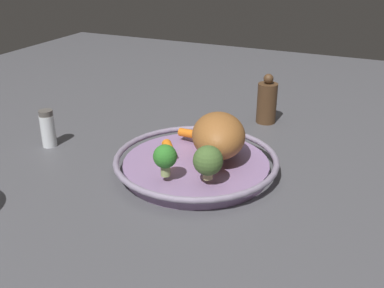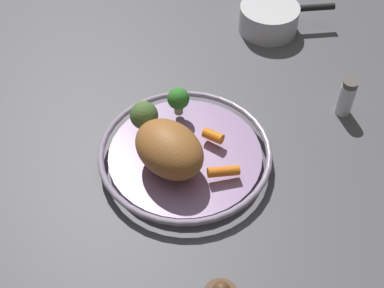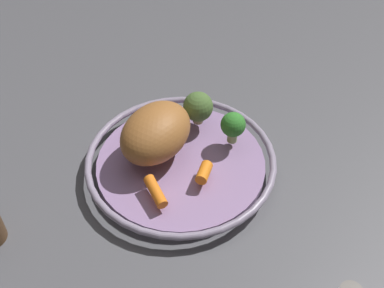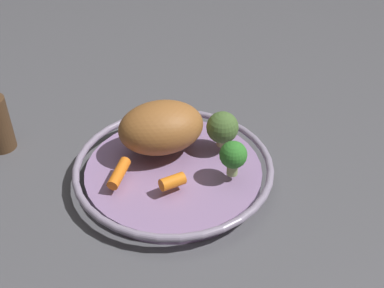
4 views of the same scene
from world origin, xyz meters
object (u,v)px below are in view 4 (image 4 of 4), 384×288
baby_carrot_center (172,182)px  broccoli_floret_small (233,156)px  broccoli_floret_mid (222,128)px  roast_chicken_piece (161,127)px  baby_carrot_near_rim (119,173)px  serving_bowl (174,170)px

baby_carrot_center → broccoli_floret_small: broccoli_floret_small is taller
baby_carrot_center → broccoli_floret_mid: bearing=-30.8°
broccoli_floret_small → broccoli_floret_mid: broccoli_floret_mid is taller
baby_carrot_center → broccoli_floret_small: bearing=-65.8°
roast_chicken_piece → baby_carrot_center: (-0.10, -0.03, -0.03)m
baby_carrot_near_rim → roast_chicken_piece: bearing=-32.8°
roast_chicken_piece → baby_carrot_center: size_ratio=3.61×
baby_carrot_center → broccoli_floret_mid: size_ratio=0.62×
roast_chicken_piece → broccoli_floret_small: size_ratio=2.37×
roast_chicken_piece → serving_bowl: bearing=-146.6°
baby_carrot_near_rim → broccoli_floret_mid: 0.19m
serving_bowl → broccoli_floret_mid: broccoli_floret_mid is taller
roast_chicken_piece → broccoli_floret_mid: 0.10m
serving_bowl → roast_chicken_piece: bearing=33.4°
baby_carrot_center → broccoli_floret_mid: broccoli_floret_mid is taller
baby_carrot_near_rim → broccoli_floret_mid: size_ratio=0.91×
baby_carrot_center → baby_carrot_near_rim: same height
roast_chicken_piece → baby_carrot_near_rim: 0.11m
serving_bowl → baby_carrot_center: (-0.06, -0.01, 0.03)m
roast_chicken_piece → broccoli_floret_small: bearing=-114.5°
roast_chicken_piece → broccoli_floret_small: (-0.06, -0.12, -0.01)m
baby_carrot_center → baby_carrot_near_rim: size_ratio=0.68×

